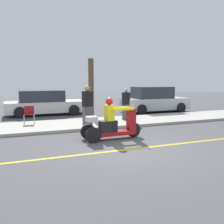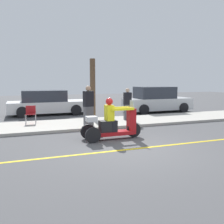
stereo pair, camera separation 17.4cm
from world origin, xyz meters
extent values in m
plane|color=#4C4C4F|center=(0.00, 0.00, 0.00)|extent=(60.00, 60.00, 0.00)
cube|color=gold|center=(-0.17, 0.00, 0.00)|extent=(24.00, 0.12, 0.01)
cube|color=#B2ADA3|center=(0.00, 4.60, 0.06)|extent=(28.00, 2.80, 0.12)
cylinder|color=black|center=(0.69, 1.47, 0.27)|extent=(0.54, 0.10, 0.54)
cylinder|color=black|center=(-0.99, 1.15, 0.27)|extent=(0.54, 0.10, 0.54)
cylinder|color=black|center=(-0.99, 1.80, 0.27)|extent=(0.54, 0.10, 0.54)
cube|color=#AD1419|center=(-0.17, 1.47, 0.22)|extent=(1.54, 0.45, 0.14)
cube|color=black|center=(-0.33, 1.47, 0.49)|extent=(0.62, 0.36, 0.41)
cube|color=#AD1419|center=(0.59, 1.47, 0.62)|extent=(0.24, 0.36, 0.94)
cube|color=silver|center=(0.61, 1.47, 1.24)|extent=(0.03, 0.32, 0.30)
cube|color=silver|center=(-0.95, 1.47, 0.78)|extent=(0.36, 0.36, 0.18)
cube|color=yellow|center=(-0.28, 1.47, 0.97)|extent=(0.26, 0.38, 0.55)
sphere|color=red|center=(-0.28, 1.47, 1.37)|extent=(0.26, 0.26, 0.26)
cube|color=black|center=(-0.15, 1.35, 0.49)|extent=(0.14, 0.14, 0.41)
cube|color=black|center=(-0.15, 1.59, 0.49)|extent=(0.14, 0.14, 0.41)
cube|color=yellow|center=(0.16, 1.27, 1.10)|extent=(0.87, 0.09, 0.09)
cube|color=yellow|center=(0.16, 1.67, 1.10)|extent=(0.87, 0.09, 0.09)
cube|color=#515156|center=(1.84, 4.63, 0.51)|extent=(0.37, 0.28, 0.78)
cube|color=black|center=(1.84, 4.63, 1.21)|extent=(0.41, 0.28, 0.62)
sphere|color=beige|center=(1.84, 4.63, 1.62)|extent=(0.21, 0.21, 0.21)
cube|color=#515156|center=(-0.43, 3.73, 0.55)|extent=(0.43, 0.34, 0.86)
cube|color=black|center=(-0.43, 3.73, 1.31)|extent=(0.47, 0.36, 0.68)
sphere|color=tan|center=(-0.43, 3.73, 1.77)|extent=(0.23, 0.23, 0.23)
cylinder|color=#A5A8AD|center=(-3.05, 4.98, 0.34)|extent=(0.02, 0.02, 0.44)
cylinder|color=#A5A8AD|center=(-2.61, 4.93, 0.34)|extent=(0.02, 0.02, 0.44)
cylinder|color=#A5A8AD|center=(-3.00, 5.42, 0.34)|extent=(0.02, 0.02, 0.44)
cylinder|color=#A5A8AD|center=(-2.56, 5.37, 0.34)|extent=(0.02, 0.02, 0.44)
cube|color=maroon|center=(-2.81, 5.17, 0.57)|extent=(0.49, 0.49, 0.02)
cube|color=maroon|center=(-2.78, 5.39, 0.75)|extent=(0.44, 0.07, 0.38)
cube|color=silver|center=(-1.60, 8.98, 0.50)|extent=(4.76, 1.89, 0.65)
cube|color=#2D333D|center=(-1.84, 8.98, 1.17)|extent=(2.62, 1.70, 0.68)
cylinder|color=black|center=(-0.05, 8.04, 0.32)|extent=(0.64, 0.22, 0.64)
cylinder|color=black|center=(-0.05, 9.92, 0.32)|extent=(0.64, 0.22, 0.64)
cylinder|color=black|center=(-3.14, 8.04, 0.32)|extent=(0.64, 0.22, 0.64)
cylinder|color=black|center=(-3.14, 9.92, 0.32)|extent=(0.64, 0.22, 0.64)
cube|color=silver|center=(5.39, 7.66, 0.55)|extent=(4.52, 1.72, 0.75)
cube|color=#2D333D|center=(5.17, 7.66, 1.31)|extent=(2.49, 1.55, 0.76)
cylinder|color=black|center=(6.86, 6.80, 0.32)|extent=(0.64, 0.22, 0.64)
cylinder|color=black|center=(6.86, 8.52, 0.32)|extent=(0.64, 0.22, 0.64)
cylinder|color=black|center=(3.92, 6.80, 0.32)|extent=(0.64, 0.22, 0.64)
cylinder|color=black|center=(3.92, 8.52, 0.32)|extent=(0.64, 0.22, 0.64)
cylinder|color=brown|center=(0.33, 5.69, 1.67)|extent=(0.28, 0.28, 3.10)
camera|label=1|loc=(-3.45, -6.76, 2.13)|focal=40.00mm
camera|label=2|loc=(-3.28, -6.83, 2.13)|focal=40.00mm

